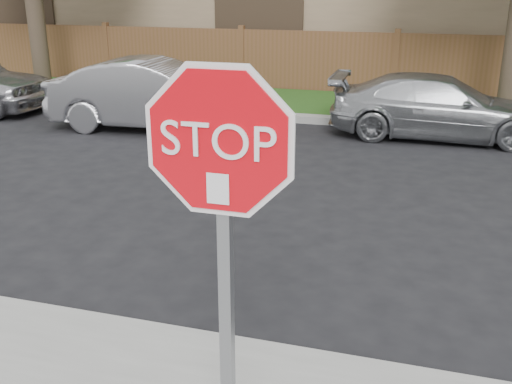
% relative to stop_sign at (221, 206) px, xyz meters
% --- Properties ---
extents(ground, '(90.00, 90.00, 0.00)m').
position_rel_stop_sign_xyz_m(ground, '(-0.03, 1.48, -1.83)').
color(ground, black).
rests_on(ground, ground).
extents(far_curb, '(70.00, 0.30, 0.15)m').
position_rel_stop_sign_xyz_m(far_curb, '(-0.03, 9.63, -1.75)').
color(far_curb, gray).
rests_on(far_curb, ground).
extents(grass_strip, '(70.00, 3.00, 0.12)m').
position_rel_stop_sign_xyz_m(grass_strip, '(-0.03, 11.28, -1.77)').
color(grass_strip, '#1E4714').
rests_on(grass_strip, ground).
extents(fence, '(70.00, 0.12, 1.60)m').
position_rel_stop_sign_xyz_m(fence, '(-0.03, 12.88, -1.03)').
color(fence, brown).
rests_on(fence, ground).
extents(stop_sign, '(1.01, 0.13, 2.55)m').
position_rel_stop_sign_xyz_m(stop_sign, '(0.00, 0.00, 0.00)').
color(stop_sign, gray).
rests_on(stop_sign, sidewalk_near).
extents(sedan_left, '(4.28, 1.78, 1.38)m').
position_rel_stop_sign_xyz_m(sedan_left, '(-4.30, 8.19, -1.14)').
color(sedan_left, '#A0A0A4').
rests_on(sedan_left, ground).
extents(sedan_right, '(4.07, 1.72, 1.17)m').
position_rel_stop_sign_xyz_m(sedan_right, '(1.05, 9.08, -1.24)').
color(sedan_right, '#9EA1A5').
rests_on(sedan_right, ground).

